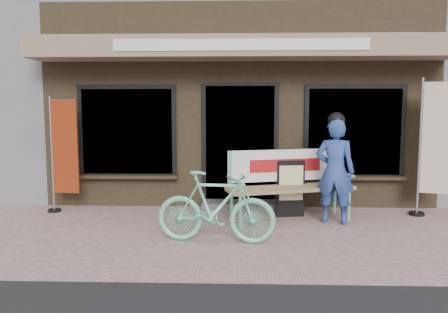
{
  "coord_description": "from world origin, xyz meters",
  "views": [
    {
      "loc": [
        -0.03,
        -5.71,
        1.75
      ],
      "look_at": [
        -0.24,
        0.7,
        1.05
      ],
      "focal_mm": 35.0,
      "sensor_mm": 36.0,
      "label": 1
    }
  ],
  "objects_px": {
    "bicycle": "(216,207)",
    "nobori_red": "(63,153)",
    "person": "(335,169)",
    "bench": "(288,179)",
    "menu_stand": "(290,188)",
    "nobori_cream": "(435,146)"
  },
  "relations": [
    {
      "from": "menu_stand",
      "to": "nobori_cream",
      "type": "bearing_deg",
      "value": -6.08
    },
    {
      "from": "person",
      "to": "nobori_red",
      "type": "bearing_deg",
      "value": -168.12
    },
    {
      "from": "person",
      "to": "bicycle",
      "type": "relative_size",
      "value": 1.08
    },
    {
      "from": "person",
      "to": "bicycle",
      "type": "height_order",
      "value": "person"
    },
    {
      "from": "nobori_red",
      "to": "nobori_cream",
      "type": "height_order",
      "value": "nobori_cream"
    },
    {
      "from": "person",
      "to": "bench",
      "type": "bearing_deg",
      "value": 178.85
    },
    {
      "from": "menu_stand",
      "to": "nobori_red",
      "type": "bearing_deg",
      "value": 168.75
    },
    {
      "from": "bench",
      "to": "bicycle",
      "type": "xyz_separation_m",
      "value": [
        -1.09,
        -1.3,
        -0.17
      ]
    },
    {
      "from": "bicycle",
      "to": "nobori_red",
      "type": "height_order",
      "value": "nobori_red"
    },
    {
      "from": "person",
      "to": "menu_stand",
      "type": "distance_m",
      "value": 0.82
    },
    {
      "from": "menu_stand",
      "to": "bench",
      "type": "bearing_deg",
      "value": -120.76
    },
    {
      "from": "bench",
      "to": "nobori_red",
      "type": "distance_m",
      "value": 3.78
    },
    {
      "from": "bicycle",
      "to": "menu_stand",
      "type": "bearing_deg",
      "value": -32.04
    },
    {
      "from": "nobori_cream",
      "to": "person",
      "type": "bearing_deg",
      "value": -150.39
    },
    {
      "from": "bicycle",
      "to": "nobori_red",
      "type": "distance_m",
      "value": 3.16
    },
    {
      "from": "nobori_cream",
      "to": "nobori_red",
      "type": "bearing_deg",
      "value": -166.81
    },
    {
      "from": "bicycle",
      "to": "menu_stand",
      "type": "xyz_separation_m",
      "value": [
        1.14,
        1.43,
        -0.0
      ]
    },
    {
      "from": "nobori_cream",
      "to": "menu_stand",
      "type": "xyz_separation_m",
      "value": [
        -2.33,
        -0.1,
        -0.69
      ]
    },
    {
      "from": "menu_stand",
      "to": "person",
      "type": "bearing_deg",
      "value": -39.39
    },
    {
      "from": "bench",
      "to": "bicycle",
      "type": "distance_m",
      "value": 1.71
    },
    {
      "from": "bicycle",
      "to": "person",
      "type": "bearing_deg",
      "value": -52.75
    },
    {
      "from": "bench",
      "to": "menu_stand",
      "type": "relative_size",
      "value": 2.27
    }
  ]
}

